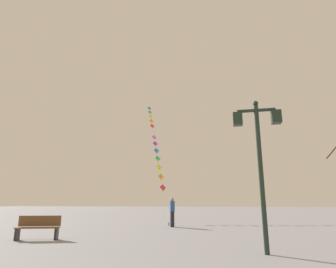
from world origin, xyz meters
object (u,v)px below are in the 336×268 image
(twin_lantern_lamp_post, at_px, (259,144))
(kite_flyer, at_px, (172,211))
(kite_train, at_px, (155,141))
(park_bench, at_px, (38,228))

(twin_lantern_lamp_post, xyz_separation_m, kite_flyer, (-4.24, 8.35, -2.21))
(kite_flyer, bearing_deg, kite_train, 0.01)
(twin_lantern_lamp_post, bearing_deg, kite_train, 113.61)
(park_bench, bearing_deg, kite_flyer, 40.95)
(twin_lantern_lamp_post, bearing_deg, park_bench, 169.41)
(kite_train, height_order, park_bench, kite_train)
(twin_lantern_lamp_post, distance_m, park_bench, 8.81)
(twin_lantern_lamp_post, bearing_deg, kite_flyer, 116.91)
(twin_lantern_lamp_post, distance_m, kite_train, 19.71)
(twin_lantern_lamp_post, height_order, kite_train, kite_train)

